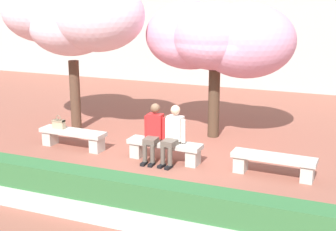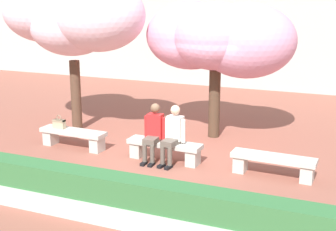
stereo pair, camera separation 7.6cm
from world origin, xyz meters
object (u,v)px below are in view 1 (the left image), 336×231
handbag (59,123)px  cherry_tree_main (217,38)px  stone_bench_near_west (165,148)px  cherry_tree_secondary (72,17)px  stone_bench_center (273,162)px  stone_bench_west_end (73,136)px  person_seated_left (154,130)px  person_seated_right (173,133)px

handbag → cherry_tree_main: 4.47m
stone_bench_near_west → cherry_tree_secondary: cherry_tree_secondary is taller
handbag → stone_bench_center: bearing=0.2°
stone_bench_west_end → person_seated_left: size_ratio=1.34×
person_seated_left → person_seated_right: same height
stone_bench_near_west → stone_bench_center: 2.41m
person_seated_right → cherry_tree_main: 3.02m
person_seated_left → cherry_tree_main: cherry_tree_main is taller
handbag → stone_bench_near_west: bearing=0.3°
stone_bench_center → person_seated_left: bearing=-178.8°
handbag → cherry_tree_secondary: bearing=105.8°
person_seated_left → handbag: size_ratio=3.81×
cherry_tree_secondary → handbag: bearing=-74.2°
stone_bench_west_end → cherry_tree_main: bearing=38.7°
person_seated_right → handbag: (-3.01, 0.04, -0.12)m
person_seated_left → cherry_tree_main: size_ratio=0.33×
handbag → cherry_tree_main: bearing=35.5°
cherry_tree_main → handbag: bearing=-144.5°
stone_bench_west_end → stone_bench_near_west: same height
person_seated_left → handbag: bearing=179.2°
stone_bench_center → handbag: handbag is taller
handbag → person_seated_right: bearing=-0.7°
cherry_tree_main → stone_bench_center: bearing=-50.0°
cherry_tree_main → stone_bench_near_west: bearing=-101.7°
stone_bench_west_end → stone_bench_center: 4.81m
stone_bench_near_west → cherry_tree_secondary: 4.43m
stone_bench_near_west → person_seated_left: (-0.24, -0.05, 0.40)m
person_seated_left → cherry_tree_secondary: 4.04m
cherry_tree_main → cherry_tree_secondary: 3.80m
stone_bench_west_end → handbag: (-0.38, -0.02, 0.28)m
stone_bench_center → handbag: (-5.19, -0.02, 0.28)m
person_seated_right → cherry_tree_secondary: bearing=157.1°
cherry_tree_secondary → person_seated_right: bearing=-22.9°
person_seated_right → person_seated_left: bearing=-179.9°
person_seated_left → cherry_tree_secondary: (-2.95, 1.45, 2.35)m
stone_bench_near_west → person_seated_right: size_ratio=1.34×
handbag → cherry_tree_secondary: 2.87m
stone_bench_west_end → cherry_tree_secondary: 3.18m
stone_bench_west_end → person_seated_right: 2.67m
person_seated_left → cherry_tree_main: 3.09m
stone_bench_west_end → person_seated_right: bearing=-1.2°
stone_bench_near_west → cherry_tree_secondary: bearing=156.4°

